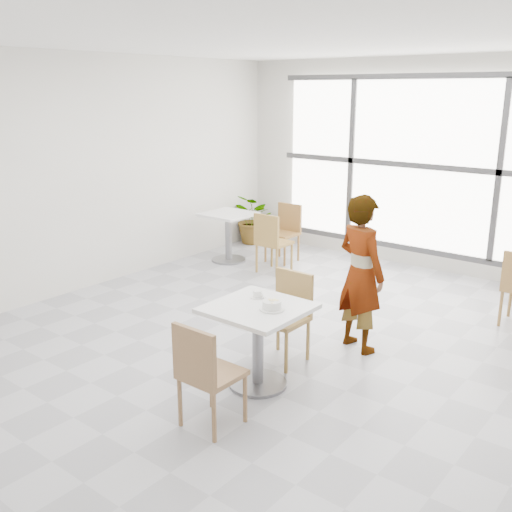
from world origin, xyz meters
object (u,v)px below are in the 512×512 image
Objects in this scene: chair_far at (287,310)px; person at (361,274)px; oatmeal_bowl at (272,305)px; coffee_cup at (258,295)px; chair_near at (205,370)px; bg_chair_left_near at (271,239)px; bg_chair_left_far at (285,229)px; bg_table_left at (228,230)px; plant_left at (255,219)px; main_table at (258,331)px.

person is at bearing 56.63° from chair_far.
oatmeal_bowl is 0.13× the size of person.
person is (0.44, 1.08, 0.01)m from coffee_cup.
chair_near is 4.03m from bg_chair_left_near.
bg_chair_left_near is (-2.06, 2.69, -0.29)m from oatmeal_bowl.
coffee_cup is 0.18× the size of bg_chair_left_far.
coffee_cup is 0.21× the size of bg_table_left.
plant_left is at bearing -55.03° from chair_near.
bg_chair_left_near is at bearing 125.29° from main_table.
chair_near is 0.85m from oatmeal_bowl.
person is at bearing -40.90° from bg_chair_left_far.
main_table is 0.95× the size of plant_left.
plant_left is (-3.03, 3.26, -0.08)m from chair_far.
oatmeal_bowl is at bearing 127.36° from bg_chair_left_near.
main_table is 0.33m from coffee_cup.
bg_chair_left_near is 1.00× the size of bg_chair_left_far.
bg_chair_left_near is (-1.91, 2.70, -0.02)m from main_table.
main_table is 0.50× the size of person.
chair_far reaches higher than coffee_cup.
chair_near is at bearing 120.09° from bg_chair_left_near.
chair_far is at bearing 101.01° from main_table.
coffee_cup is at bearing -92.12° from chair_far.
plant_left is at bearing 129.14° from coffee_cup.
oatmeal_bowl is at bearing -49.54° from plant_left.
chair_far is at bearing -53.81° from bg_chair_left_far.
bg_chair_left_near is 1.71m from plant_left.
main_table is at bearing -81.90° from chair_near.
coffee_cup is at bearing -50.86° from plant_left.
bg_chair_left_near is at bearing -71.15° from bg_chair_left_far.
bg_table_left is at bearing -6.04° from bg_chair_left_near.
bg_chair_left_near is (-2.22, 1.45, -0.29)m from person.
plant_left is (-1.01, 0.50, -0.08)m from bg_chair_left_far.
oatmeal_bowl is (0.03, 0.80, 0.29)m from chair_near.
bg_chair_left_far is at bearing -61.58° from chair_near.
bg_table_left is (-3.10, 1.54, -0.31)m from person.
person reaches higher than bg_table_left.
main_table is 5.03× the size of coffee_cup.
main_table is 1.31m from person.
bg_chair_left_near reaches higher than oatmeal_bowl.
chair_far and bg_chair_left_far have the same top height.
chair_near reaches higher than oatmeal_bowl.
bg_chair_left_near is at bearing 125.03° from coffee_cup.
oatmeal_bowl is 3.40m from bg_chair_left_near.
chair_far is (-0.23, 1.40, 0.00)m from chair_near.
chair_far is 4.14× the size of oatmeal_bowl.
bg_chair_left_far is (0.66, 0.57, 0.01)m from bg_table_left.
bg_table_left is (-2.94, 2.79, -0.31)m from oatmeal_bowl.
chair_near is (0.11, -0.79, -0.02)m from main_table.
chair_near reaches higher than coffee_cup.
main_table is 3.81× the size of oatmeal_bowl.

